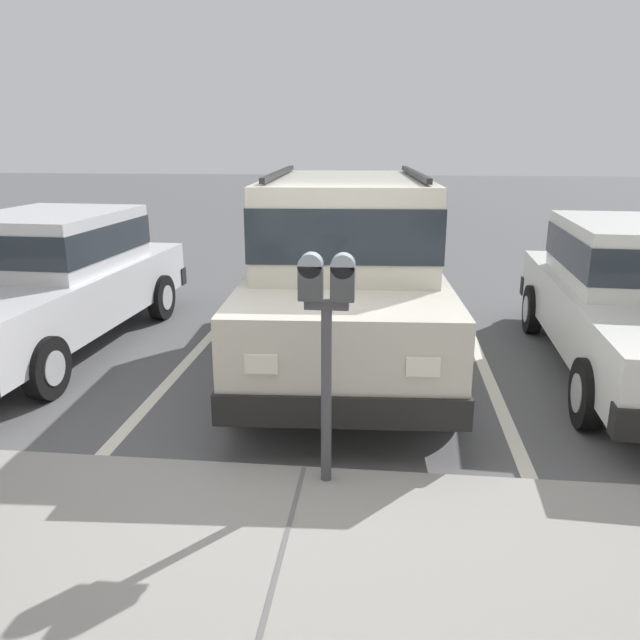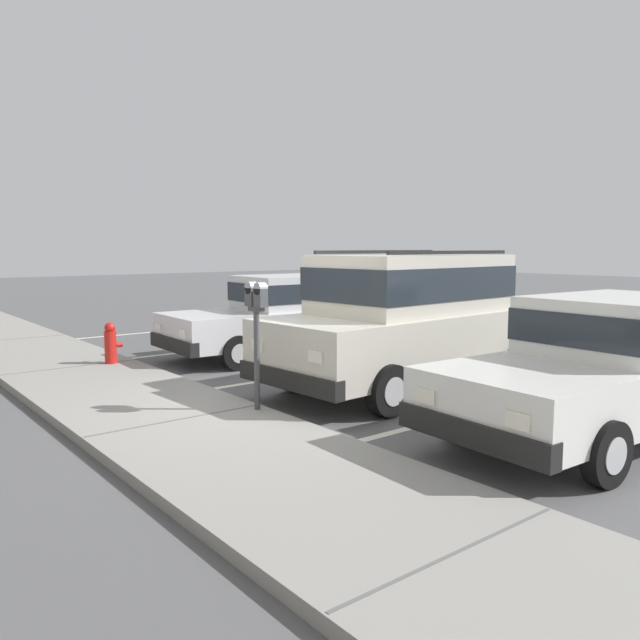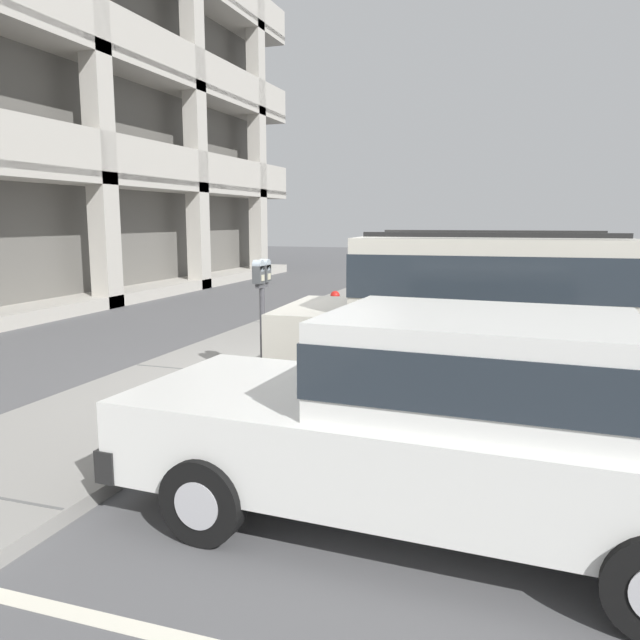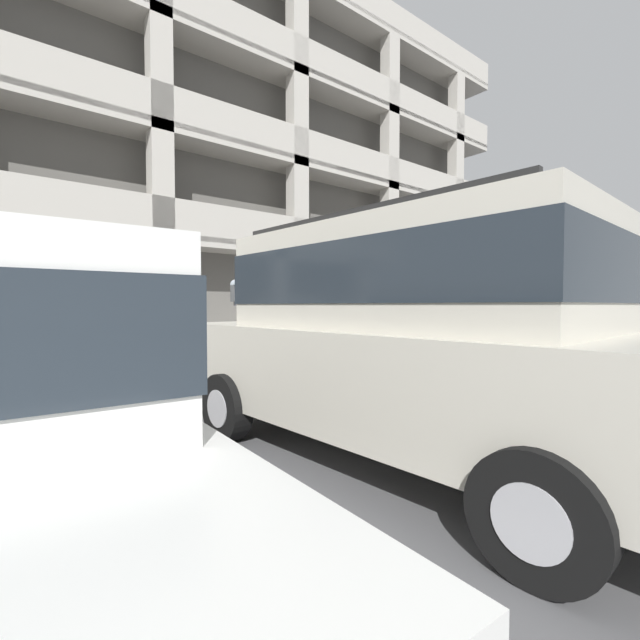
% 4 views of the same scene
% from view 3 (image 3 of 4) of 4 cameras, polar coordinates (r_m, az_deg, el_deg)
% --- Properties ---
extents(ground_plane, '(80.00, 80.00, 0.10)m').
position_cam_3_polar(ground_plane, '(8.20, -2.46, -6.50)').
color(ground_plane, '#565659').
extents(sidewalk, '(40.00, 2.20, 0.12)m').
position_cam_3_polar(sidewalk, '(8.71, -10.50, -4.96)').
color(sidewalk, gray).
rests_on(sidewalk, ground_plane).
extents(parking_stall_lines, '(12.95, 4.80, 0.01)m').
position_cam_3_polar(parking_stall_lines, '(9.34, 9.20, -4.33)').
color(parking_stall_lines, silver).
rests_on(parking_stall_lines, ground_plane).
extents(silver_suv, '(2.21, 4.88, 2.03)m').
position_cam_3_polar(silver_suv, '(7.36, 14.85, 0.45)').
color(silver_suv, beige).
rests_on(silver_suv, ground_plane).
extents(red_sedan, '(2.00, 4.56, 1.54)m').
position_cam_3_polar(red_sedan, '(4.46, 11.66, -8.55)').
color(red_sedan, silver).
rests_on(red_sedan, ground_plane).
extents(dark_hatchback, '(1.97, 4.55, 1.54)m').
position_cam_3_polar(dark_hatchback, '(10.81, 16.82, 1.63)').
color(dark_hatchback, silver).
rests_on(dark_hatchback, ground_plane).
extents(parking_meter_near, '(0.35, 0.12, 1.55)m').
position_cam_3_polar(parking_meter_near, '(7.93, -5.32, 2.67)').
color(parking_meter_near, '#47474C').
rests_on(parking_meter_near, sidewalk).
extents(fire_hydrant, '(0.30, 0.30, 0.70)m').
position_cam_3_polar(fire_hydrant, '(11.96, 1.40, 0.99)').
color(fire_hydrant, red).
rests_on(fire_hydrant, sidewalk).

